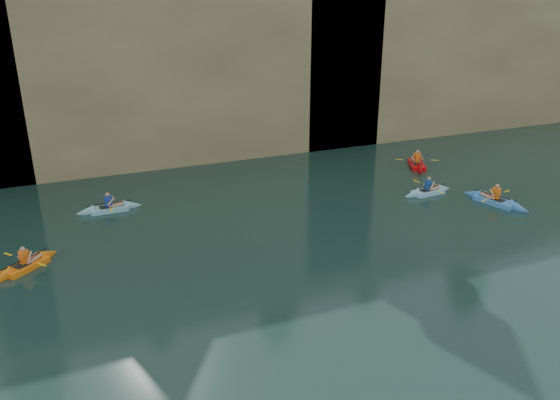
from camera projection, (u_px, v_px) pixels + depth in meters
name	position (u px, v px, depth m)	size (l,w,h in m)	color
cliff	(135.00, 48.00, 36.65)	(70.00, 16.00, 12.00)	tan
cliff_slab_center	(191.00, 64.00, 31.11)	(24.00, 2.40, 11.40)	#96865A
cliff_slab_east	(469.00, 61.00, 38.60)	(26.00, 2.40, 9.84)	#96865A
sea_cave_center	(91.00, 147.00, 29.86)	(3.50, 1.00, 3.20)	black
sea_cave_east	(320.00, 114.00, 34.67)	(5.00, 1.00, 4.50)	black
kayaker_orange	(26.00, 265.00, 20.09)	(2.67, 2.39, 1.11)	orange
kayaker_ltblue_near	(428.00, 191.00, 27.48)	(2.90, 2.25, 1.13)	#8ECDEE
kayaker_red_far	(417.00, 164.00, 31.73)	(2.22, 3.36, 1.24)	red
kayaker_ltblue_mid	(109.00, 208.00, 25.35)	(2.99, 2.25, 1.13)	#7FC1D5
kayaker_blue_east	(495.00, 201.00, 26.23)	(2.34, 3.52, 1.23)	#418BDD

